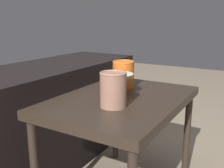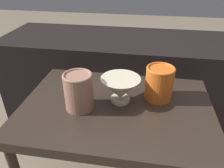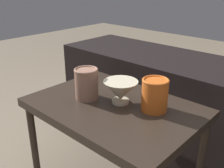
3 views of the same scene
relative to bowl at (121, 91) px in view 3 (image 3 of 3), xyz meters
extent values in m
cube|color=#2D231C|center=(-0.01, -0.03, -0.08)|extent=(0.77, 0.54, 0.04)
cylinder|color=#2D231C|center=(-0.36, -0.27, -0.35)|extent=(0.04, 0.04, 0.51)
cylinder|color=#2D231C|center=(-0.36, 0.20, -0.35)|extent=(0.04, 0.04, 0.51)
cylinder|color=#2D231C|center=(0.34, 0.20, -0.35)|extent=(0.04, 0.04, 0.51)
cube|color=black|center=(-0.01, 0.56, -0.29)|extent=(1.62, 0.50, 0.63)
cylinder|color=beige|center=(0.00, 0.00, -0.05)|extent=(0.08, 0.08, 0.02)
cone|color=beige|center=(0.00, 0.00, 0.00)|extent=(0.16, 0.16, 0.09)
cylinder|color=#996B56|center=(-0.15, -0.07, 0.01)|extent=(0.11, 0.11, 0.14)
torus|color=#996B56|center=(-0.15, -0.07, 0.08)|extent=(0.11, 0.11, 0.01)
cylinder|color=orange|center=(0.15, 0.05, 0.01)|extent=(0.11, 0.11, 0.14)
torus|color=orange|center=(0.15, 0.05, 0.08)|extent=(0.12, 0.12, 0.01)
camera|label=1|loc=(-1.05, -0.60, 0.30)|focal=42.00mm
camera|label=2|loc=(0.09, -0.74, 0.46)|focal=35.00mm
camera|label=3|loc=(0.71, -0.83, 0.48)|focal=42.00mm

